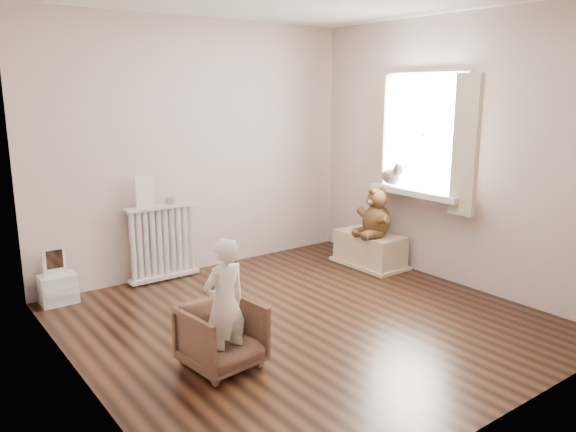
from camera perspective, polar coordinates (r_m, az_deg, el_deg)
floor at (r=4.79m, az=1.80°, el=-10.59°), size 3.60×3.60×0.01m
back_wall at (r=5.94m, az=-9.02°, el=6.84°), size 3.60×0.02×2.60m
front_wall at (r=3.25m, az=22.08°, el=1.18°), size 3.60×0.02×2.60m
left_wall at (r=3.62m, az=-21.04°, el=2.37°), size 0.02×3.60×2.60m
right_wall at (r=5.73m, az=16.25°, el=6.27°), size 0.02×3.60×2.60m
window at (r=5.87m, az=13.76°, el=8.03°), size 0.03×0.90×1.10m
window_sill at (r=5.87m, az=12.90°, el=2.37°), size 0.22×1.10×0.06m
curtain_left at (r=5.44m, az=17.61°, el=6.82°), size 0.06×0.26×1.30m
curtain_right at (r=6.17m, az=8.98°, el=7.90°), size 0.06×0.26×1.30m
radiator at (r=5.79m, az=-12.60°, el=-2.65°), size 0.73×0.14×0.77m
paper_doll at (r=5.61m, az=-14.35°, el=2.42°), size 0.19×0.02×0.31m
tin_a at (r=5.74m, az=-11.79°, el=1.53°), size 0.11×0.11×0.07m
toy_vanity at (r=5.47m, az=-22.44°, el=-5.48°), size 0.31×0.22×0.49m
armchair at (r=4.00m, az=-6.74°, el=-12.03°), size 0.54×0.55×0.46m
child at (r=3.86m, az=-6.46°, el=-8.89°), size 0.36×0.26×0.92m
toy_bench at (r=6.24m, az=8.31°, el=-3.16°), size 0.40×0.76×0.36m
teddy_bear at (r=6.02m, az=9.02°, el=0.85°), size 0.46×0.38×0.52m
plush_cat at (r=6.06m, az=10.50°, el=4.04°), size 0.25×0.33×0.25m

